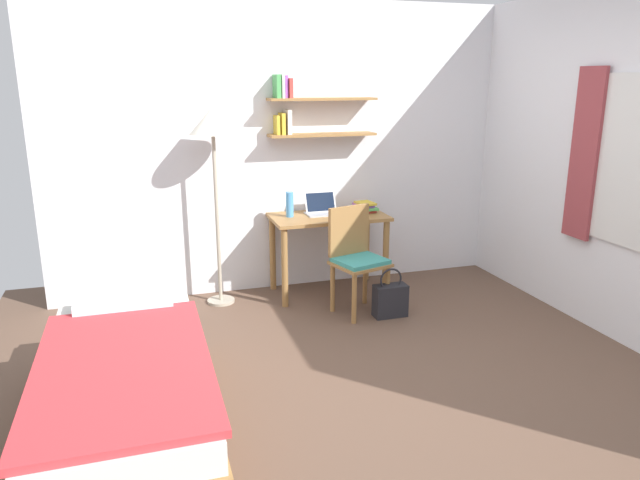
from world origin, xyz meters
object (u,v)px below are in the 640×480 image
at_px(book_stack, 365,207).
at_px(handbag, 390,300).
at_px(water_bottle, 290,204).
at_px(desk, 328,230).
at_px(laptop, 322,208).
at_px(bed, 127,392).
at_px(standing_lamp, 213,132).
at_px(desk_chair, 356,255).

xyz_separation_m(book_stack, handbag, (-0.06, -0.76, -0.63)).
height_order(water_bottle, book_stack, water_bottle).
distance_m(desk, laptop, 0.21).
xyz_separation_m(bed, handbag, (2.08, 1.08, -0.09)).
bearing_deg(desk, standing_lamp, 177.95).
distance_m(desk_chair, laptop, 0.66).
height_order(bed, desk_chair, desk_chair).
distance_m(desk, desk_chair, 0.52).
bearing_deg(water_bottle, book_stack, 0.43).
distance_m(bed, desk, 2.54).
bearing_deg(bed, desk, 45.36).
relative_size(standing_lamp, water_bottle, 7.59).
bearing_deg(book_stack, water_bottle, -179.57).
xyz_separation_m(desk_chair, laptop, (-0.12, 0.59, 0.29)).
bearing_deg(standing_lamp, desk_chair, -26.70).
bearing_deg(bed, laptop, 47.30).
relative_size(laptop, water_bottle, 1.32).
bearing_deg(desk_chair, book_stack, 62.37).
bearing_deg(handbag, book_stack, 85.39).
relative_size(book_stack, handbag, 0.58).
bearing_deg(water_bottle, standing_lamp, -178.75).
bearing_deg(handbag, laptop, 114.02).
bearing_deg(desk_chair, standing_lamp, 153.30).
distance_m(bed, water_bottle, 2.40).
relative_size(desk, standing_lamp, 0.61).
distance_m(bed, laptop, 2.60).
distance_m(desk, handbag, 0.89).
xyz_separation_m(desk, handbag, (0.31, -0.71, -0.45)).
height_order(laptop, handbag, laptop).
distance_m(desk, book_stack, 0.42).
relative_size(water_bottle, handbag, 0.53).
bearing_deg(standing_lamp, book_stack, 0.81).
xyz_separation_m(desk, desk_chair, (0.08, -0.50, -0.10)).
distance_m(laptop, book_stack, 0.41).
height_order(book_stack, handbag, book_stack).
distance_m(bed, standing_lamp, 2.34).
height_order(bed, book_stack, book_stack).
height_order(desk, desk_chair, desk_chair).
bearing_deg(laptop, desk_chair, -78.38).
height_order(desk, standing_lamp, standing_lamp).
bearing_deg(book_stack, standing_lamp, -179.19).
bearing_deg(handbag, standing_lamp, 150.34).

